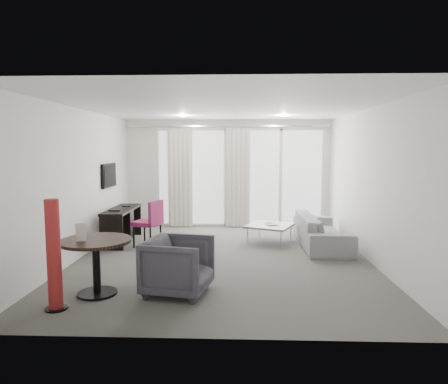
{
  "coord_description": "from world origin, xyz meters",
  "views": [
    {
      "loc": [
        0.28,
        -6.83,
        1.91
      ],
      "look_at": [
        0.0,
        0.6,
        1.1
      ],
      "focal_mm": 32.0,
      "sensor_mm": 36.0,
      "label": 1
    }
  ],
  "objects_px": {
    "tub_armchair": "(178,266)",
    "desk": "(122,225)",
    "round_table": "(96,267)",
    "sofa": "(321,230)",
    "rattan_chair_a": "(273,203)",
    "red_lamp": "(54,255)",
    "coffee_table": "(270,234)",
    "rattan_chair_b": "(280,198)",
    "desk_chair": "(147,224)"
  },
  "relations": [
    {
      "from": "round_table",
      "to": "red_lamp",
      "type": "bearing_deg",
      "value": -122.1
    },
    {
      "from": "desk",
      "to": "tub_armchair",
      "type": "xyz_separation_m",
      "value": [
        1.6,
        -2.87,
        0.03
      ]
    },
    {
      "from": "round_table",
      "to": "desk",
      "type": "bearing_deg",
      "value": 100.23
    },
    {
      "from": "desk",
      "to": "red_lamp",
      "type": "bearing_deg",
      "value": -86.44
    },
    {
      "from": "desk_chair",
      "to": "rattan_chair_b",
      "type": "distance_m",
      "value": 5.34
    },
    {
      "from": "red_lamp",
      "to": "rattan_chair_b",
      "type": "relative_size",
      "value": 1.59
    },
    {
      "from": "desk_chair",
      "to": "coffee_table",
      "type": "height_order",
      "value": "desk_chair"
    },
    {
      "from": "red_lamp",
      "to": "rattan_chair_b",
      "type": "distance_m",
      "value": 8.23
    },
    {
      "from": "rattan_chair_a",
      "to": "desk",
      "type": "bearing_deg",
      "value": -127.15
    },
    {
      "from": "round_table",
      "to": "sofa",
      "type": "distance_m",
      "value": 4.46
    },
    {
      "from": "desk",
      "to": "coffee_table",
      "type": "height_order",
      "value": "desk"
    },
    {
      "from": "tub_armchair",
      "to": "desk",
      "type": "bearing_deg",
      "value": 40.08
    },
    {
      "from": "sofa",
      "to": "coffee_table",
      "type": "bearing_deg",
      "value": 77.79
    },
    {
      "from": "desk",
      "to": "round_table",
      "type": "xyz_separation_m",
      "value": [
        0.53,
        -2.95,
        0.02
      ]
    },
    {
      "from": "round_table",
      "to": "coffee_table",
      "type": "relative_size",
      "value": 1.1
    },
    {
      "from": "sofa",
      "to": "tub_armchair",
      "type": "bearing_deg",
      "value": 138.04
    },
    {
      "from": "desk_chair",
      "to": "red_lamp",
      "type": "distance_m",
      "value": 3.12
    },
    {
      "from": "red_lamp",
      "to": "coffee_table",
      "type": "bearing_deg",
      "value": 51.22
    },
    {
      "from": "desk_chair",
      "to": "rattan_chair_b",
      "type": "relative_size",
      "value": 1.1
    },
    {
      "from": "round_table",
      "to": "tub_armchair",
      "type": "bearing_deg",
      "value": 4.01
    },
    {
      "from": "sofa",
      "to": "desk_chair",
      "type": "bearing_deg",
      "value": 93.16
    },
    {
      "from": "tub_armchair",
      "to": "sofa",
      "type": "height_order",
      "value": "tub_armchair"
    },
    {
      "from": "rattan_chair_b",
      "to": "desk_chair",
      "type": "bearing_deg",
      "value": -145.1
    },
    {
      "from": "rattan_chair_b",
      "to": "rattan_chair_a",
      "type": "bearing_deg",
      "value": -124.85
    },
    {
      "from": "tub_armchair",
      "to": "rattan_chair_a",
      "type": "xyz_separation_m",
      "value": [
        1.73,
        5.64,
        0.07
      ]
    },
    {
      "from": "round_table",
      "to": "coffee_table",
      "type": "bearing_deg",
      "value": 50.2
    },
    {
      "from": "round_table",
      "to": "rattan_chair_a",
      "type": "xyz_separation_m",
      "value": [
        2.79,
        5.72,
        0.08
      ]
    },
    {
      "from": "coffee_table",
      "to": "rattan_chair_b",
      "type": "xyz_separation_m",
      "value": [
        0.63,
        3.98,
        0.23
      ]
    },
    {
      "from": "coffee_table",
      "to": "sofa",
      "type": "relative_size",
      "value": 0.4
    },
    {
      "from": "desk",
      "to": "rattan_chair_b",
      "type": "bearing_deg",
      "value": 47.8
    },
    {
      "from": "red_lamp",
      "to": "rattan_chair_b",
      "type": "xyz_separation_m",
      "value": [
        3.43,
        7.48,
        -0.25
      ]
    },
    {
      "from": "tub_armchair",
      "to": "red_lamp",
      "type": "bearing_deg",
      "value": 123.78
    },
    {
      "from": "round_table",
      "to": "tub_armchair",
      "type": "distance_m",
      "value": 1.07
    },
    {
      "from": "red_lamp",
      "to": "tub_armchair",
      "type": "distance_m",
      "value": 1.53
    },
    {
      "from": "red_lamp",
      "to": "coffee_table",
      "type": "relative_size",
      "value": 1.59
    },
    {
      "from": "desk",
      "to": "rattan_chair_a",
      "type": "xyz_separation_m",
      "value": [
        3.32,
        2.77,
        0.1
      ]
    },
    {
      "from": "rattan_chair_b",
      "to": "tub_armchair",
      "type": "bearing_deg",
      "value": -126.94
    },
    {
      "from": "desk",
      "to": "coffee_table",
      "type": "bearing_deg",
      "value": 0.7
    },
    {
      "from": "sofa",
      "to": "red_lamp",
      "type": "bearing_deg",
      "value": 130.71
    },
    {
      "from": "desk_chair",
      "to": "rattan_chair_a",
      "type": "xyz_separation_m",
      "value": [
        2.72,
        3.14,
        -0.01
      ]
    },
    {
      "from": "desk",
      "to": "coffee_table",
      "type": "relative_size",
      "value": 1.77
    },
    {
      "from": "desk_chair",
      "to": "tub_armchair",
      "type": "height_order",
      "value": "desk_chair"
    },
    {
      "from": "desk",
      "to": "rattan_chair_a",
      "type": "distance_m",
      "value": 4.33
    },
    {
      "from": "red_lamp",
      "to": "tub_armchair",
      "type": "xyz_separation_m",
      "value": [
        1.38,
        0.58,
        -0.29
      ]
    },
    {
      "from": "tub_armchair",
      "to": "rattan_chair_a",
      "type": "bearing_deg",
      "value": -5.99
    },
    {
      "from": "coffee_table",
      "to": "sofa",
      "type": "distance_m",
      "value": 1.03
    },
    {
      "from": "desk_chair",
      "to": "sofa",
      "type": "height_order",
      "value": "desk_chair"
    },
    {
      "from": "coffee_table",
      "to": "red_lamp",
      "type": "bearing_deg",
      "value": -128.78
    },
    {
      "from": "desk_chair",
      "to": "coffee_table",
      "type": "bearing_deg",
      "value": 29.18
    },
    {
      "from": "desk",
      "to": "sofa",
      "type": "distance_m",
      "value": 4.03
    }
  ]
}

